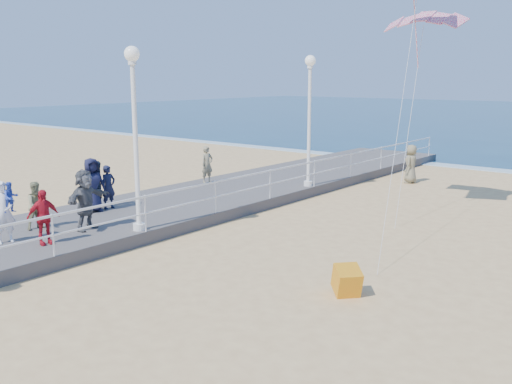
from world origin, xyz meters
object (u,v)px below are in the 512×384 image
Objects in this scene: lamp_post_far at (309,107)px; spectator_3 at (43,217)px; spectator_1 at (37,205)px; beach_walker_c at (411,164)px; spectator_7 at (99,185)px; box_kite at (347,283)px; lamp_post_mid at (135,120)px; spectator_6 at (207,165)px; woman_holding_toddler at (4,212)px; spectator_0 at (108,187)px; spectator_4 at (92,185)px; toddler_held at (11,197)px; spectator_5 at (85,200)px.

spectator_3 is at bearing -94.17° from lamp_post_far.
spectator_1 reaches higher than beach_walker_c.
spectator_1 is at bearing 74.42° from spectator_3.
box_kite is at bearing -86.31° from spectator_7.
lamp_post_mid is at bearing -90.00° from lamp_post_far.
spectator_7 is at bearing -167.61° from spectator_6.
woman_holding_toddler is 1.09× the size of spectator_6.
lamp_post_mid reaches higher than spectator_0.
box_kite is (7.78, 2.77, -0.86)m from spectator_3.
spectator_6 is at bearing 12.17° from spectator_7.
spectator_6 is at bearing 11.22° from spectator_1.
spectator_6 is (-1.92, 9.99, -0.07)m from woman_holding_toddler.
spectator_3 is at bearing -108.19° from lamp_post_mid.
lamp_post_mid is 3.10× the size of woman_holding_toddler.
lamp_post_far is 2.92× the size of spectator_4.
spectator_3 reaches higher than spectator_1.
lamp_post_mid is at bearing -50.97° from spectator_1.
spectator_3 is 17.19m from beach_walker_c.
lamp_post_mid is 1.00× the size of lamp_post_far.
toddler_held is 1.40× the size of box_kite.
lamp_post_mid is 14.78m from beach_walker_c.
lamp_post_mid reaches higher than spectator_1.
beach_walker_c is at bearing 0.00° from spectator_3.
spectator_4 reaches higher than beach_walker_c.
spectator_5 is at bearing -153.81° from spectator_6.
spectator_0 is 5.68m from spectator_6.
spectator_3 reaches higher than box_kite.
spectator_0 is at bearing -164.37° from spectator_6.
spectator_3 is at bearing 151.44° from box_kite.
lamp_post_mid is 2.96× the size of beach_walker_c.
lamp_post_mid is at bearing -66.75° from spectator_5.
spectator_5 is (1.81, -1.53, -0.00)m from spectator_4.
spectator_0 is at bearing 158.31° from lamp_post_mid.
lamp_post_mid is at bearing -112.17° from spectator_0.
spectator_0 is (-3.03, 1.20, -2.51)m from lamp_post_mid.
spectator_5 reaches higher than spectator_0.
lamp_post_far is 8.73m from spectator_0.
spectator_5 reaches higher than toddler_held.
lamp_post_far is at bearing 90.00° from lamp_post_mid.
spectator_5 is at bearing -17.73° from beach_walker_c.
woman_holding_toddler is 0.94× the size of spectator_5.
spectator_1 is at bearing -143.72° from lamp_post_mid.
toddler_held is at bearing -148.67° from spectator_4.
spectator_4 is 1.15× the size of spectator_6.
box_kite is (6.93, 0.20, -3.36)m from lamp_post_mid.
spectator_6 is (-2.89, 9.40, 0.03)m from spectator_3.
spectator_7 reaches higher than spectator_1.
spectator_6 is (-0.67, 6.26, -0.12)m from spectator_4.
spectator_5 is at bearing -3.24° from toddler_held.
lamp_post_far reaches higher than toddler_held.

